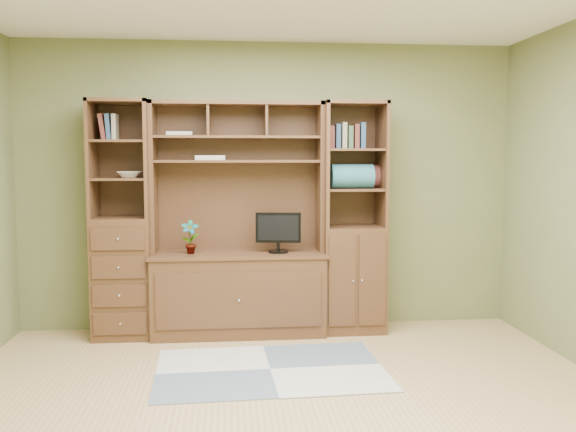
{
  "coord_description": "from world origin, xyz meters",
  "views": [
    {
      "loc": [
        -0.35,
        -3.58,
        1.56
      ],
      "look_at": [
        0.11,
        1.2,
        1.1
      ],
      "focal_mm": 38.0,
      "sensor_mm": 36.0,
      "label": 1
    }
  ],
  "objects": [
    {
      "name": "room",
      "position": [
        0.0,
        0.0,
        1.3
      ],
      "size": [
        4.6,
        4.1,
        2.64
      ],
      "color": "tan",
      "rests_on": "ground"
    },
    {
      "name": "center_hutch",
      "position": [
        -0.28,
        1.73,
        1.02
      ],
      "size": [
        1.54,
        0.53,
        2.05
      ],
      "primitive_type": "cube",
      "color": "#482C19",
      "rests_on": "ground"
    },
    {
      "name": "left_tower",
      "position": [
        -1.28,
        1.77,
        1.02
      ],
      "size": [
        0.5,
        0.45,
        2.05
      ],
      "primitive_type": "cube",
      "color": "#482C19",
      "rests_on": "ground"
    },
    {
      "name": "right_tower",
      "position": [
        0.74,
        1.77,
        1.02
      ],
      "size": [
        0.55,
        0.45,
        2.05
      ],
      "primitive_type": "cube",
      "color": "#482C19",
      "rests_on": "ground"
    },
    {
      "name": "rug",
      "position": [
        -0.07,
        0.77,
        0.01
      ],
      "size": [
        1.71,
        1.18,
        0.01
      ],
      "primitive_type": "cube",
      "rotation": [
        0.0,
        0.0,
        0.04
      ],
      "color": "gray",
      "rests_on": "ground"
    },
    {
      "name": "monitor",
      "position": [
        0.07,
        1.7,
        0.97
      ],
      "size": [
        0.42,
        0.23,
        0.49
      ],
      "primitive_type": "cube",
      "rotation": [
        0.0,
        0.0,
        -0.15
      ],
      "color": "black",
      "rests_on": "center_hutch"
    },
    {
      "name": "orchid",
      "position": [
        -0.7,
        1.7,
        0.88
      ],
      "size": [
        0.16,
        0.11,
        0.3
      ],
      "primitive_type": "imported",
      "color": "#B55D3D",
      "rests_on": "center_hutch"
    },
    {
      "name": "magazines",
      "position": [
        -0.52,
        1.82,
        1.56
      ],
      "size": [
        0.26,
        0.19,
        0.04
      ],
      "primitive_type": "cube",
      "color": "#B4AC99",
      "rests_on": "center_hutch"
    },
    {
      "name": "bowl",
      "position": [
        -1.21,
        1.77,
        1.42
      ],
      "size": [
        0.22,
        0.22,
        0.05
      ],
      "primitive_type": "imported",
      "color": "silver",
      "rests_on": "left_tower"
    },
    {
      "name": "blanket_teal",
      "position": [
        0.72,
        1.73,
        1.4
      ],
      "size": [
        0.37,
        0.21,
        0.21
      ],
      "primitive_type": "cube",
      "color": "#29616D",
      "rests_on": "right_tower"
    },
    {
      "name": "blanket_red",
      "position": [
        0.8,
        1.85,
        1.39
      ],
      "size": [
        0.37,
        0.21,
        0.21
      ],
      "primitive_type": "cube",
      "color": "brown",
      "rests_on": "right_tower"
    }
  ]
}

